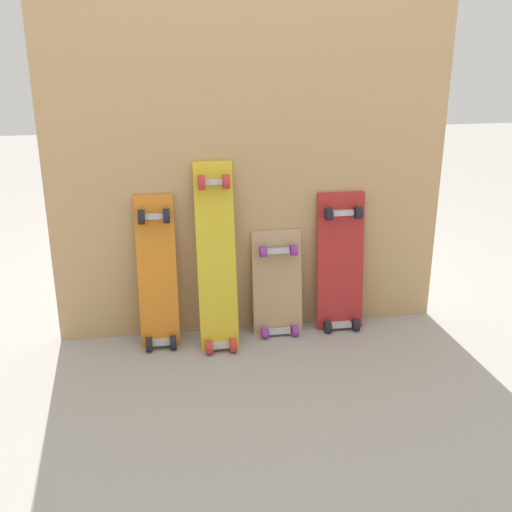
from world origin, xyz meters
TOP-DOWN VIEW (x-y plane):
  - ground_plane at (0.00, 0.00)m, footprint 12.00×12.00m
  - plywood_wall_panel at (0.00, 0.07)m, footprint 1.78×0.04m
  - skateboard_orange at (-0.43, -0.03)m, footprint 0.17×0.20m
  - skateboard_yellow at (-0.17, -0.07)m, footprint 0.17×0.26m
  - skateboard_natural at (0.11, -0.01)m, footprint 0.23×0.15m
  - skateboard_red at (0.41, -0.00)m, footprint 0.22×0.15m

SIDE VIEW (x-z plane):
  - ground_plane at x=0.00m, z-range 0.00..0.00m
  - skateboard_natural at x=0.11m, z-range -0.07..0.49m
  - skateboard_red at x=0.41m, z-range -0.07..0.65m
  - skateboard_orange at x=-0.43m, z-range -0.06..0.68m
  - skateboard_yellow at x=-0.17m, z-range -0.07..0.81m
  - plywood_wall_panel at x=0.00m, z-range 0.00..1.54m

